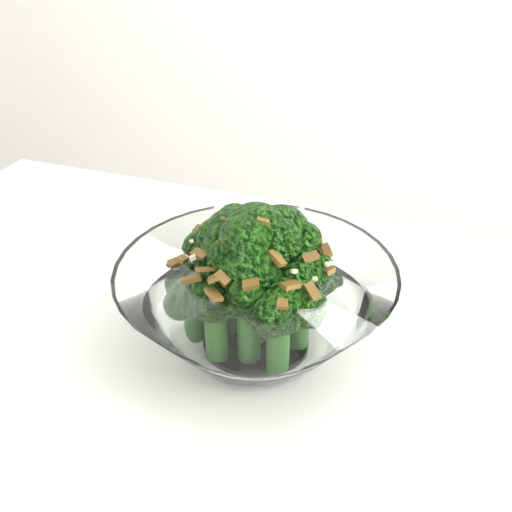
# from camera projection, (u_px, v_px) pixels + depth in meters

# --- Properties ---
(broccoli_dish) EXTENTS (0.23, 0.23, 0.14)m
(broccoli_dish) POSITION_uv_depth(u_px,v_px,m) (255.00, 297.00, 0.47)
(broccoli_dish) COLOR white
(broccoli_dish) RESTS_ON table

